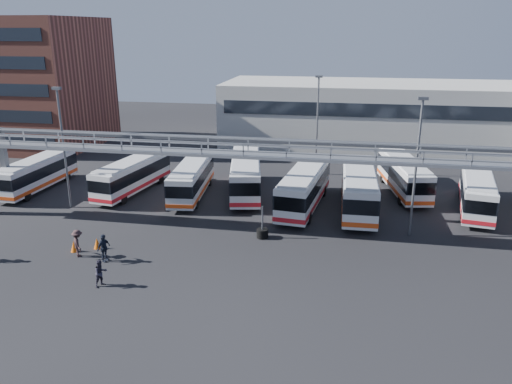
% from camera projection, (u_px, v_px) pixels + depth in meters
% --- Properties ---
extents(ground, '(140.00, 140.00, 0.00)m').
position_uv_depth(ground, '(231.00, 263.00, 32.71)').
color(ground, black).
rests_on(ground, ground).
extents(gantry, '(51.40, 5.15, 7.10)m').
position_uv_depth(gantry, '(248.00, 160.00, 36.47)').
color(gantry, gray).
rests_on(gantry, ground).
extents(apartment_building, '(18.00, 15.00, 16.00)m').
position_uv_depth(apartment_building, '(25.00, 83.00, 64.03)').
color(apartment_building, brown).
rests_on(apartment_building, ground).
extents(warehouse, '(42.00, 14.00, 8.00)m').
position_uv_depth(warehouse, '(386.00, 114.00, 64.92)').
color(warehouse, '#9E9E99').
rests_on(warehouse, ground).
extents(light_pole_left, '(0.70, 0.35, 10.21)m').
position_uv_depth(light_pole_left, '(63.00, 142.00, 41.12)').
color(light_pole_left, '#4C4F54').
rests_on(light_pole_left, ground).
extents(light_pole_mid, '(0.70, 0.35, 10.21)m').
position_uv_depth(light_pole_mid, '(417.00, 160.00, 35.41)').
color(light_pole_mid, '#4C4F54').
rests_on(light_pole_mid, ground).
extents(light_pole_back, '(0.70, 0.35, 10.21)m').
position_uv_depth(light_pole_back, '(317.00, 120.00, 50.79)').
color(light_pole_back, '#4C4F54').
rests_on(light_pole_back, ground).
extents(bus_0, '(2.63, 10.06, 3.03)m').
position_uv_depth(bus_0, '(37.00, 173.00, 47.07)').
color(bus_0, silver).
rests_on(bus_0, ground).
extents(bus_2, '(3.90, 10.43, 3.09)m').
position_uv_depth(bus_2, '(132.00, 175.00, 46.36)').
color(bus_2, silver).
rests_on(bus_2, ground).
extents(bus_3, '(3.30, 10.32, 3.08)m').
position_uv_depth(bus_3, '(192.00, 178.00, 45.28)').
color(bus_3, silver).
rests_on(bus_3, ground).
extents(bus_4, '(4.66, 11.52, 3.41)m').
position_uv_depth(bus_4, '(246.00, 174.00, 45.89)').
color(bus_4, silver).
rests_on(bus_4, ground).
extents(bus_5, '(3.85, 11.32, 3.37)m').
position_uv_depth(bus_5, '(304.00, 187.00, 42.25)').
color(bus_5, silver).
rests_on(bus_5, ground).
extents(bus_6, '(2.86, 11.64, 3.53)m').
position_uv_depth(bus_6, '(359.00, 188.00, 41.69)').
color(bus_6, silver).
rests_on(bus_6, ground).
extents(bus_7, '(4.23, 10.83, 3.21)m').
position_uv_depth(bus_7, '(404.00, 175.00, 46.12)').
color(bus_7, silver).
rests_on(bus_7, ground).
extents(bus_8, '(4.12, 10.58, 3.13)m').
position_uv_depth(bus_8, '(477.00, 191.00, 41.57)').
color(bus_8, silver).
rests_on(bus_8, ground).
extents(pedestrian_b, '(0.97, 1.03, 1.68)m').
position_uv_depth(pedestrian_b, '(101.00, 273.00, 29.58)').
color(pedestrian_b, '#262331').
rests_on(pedestrian_b, ground).
extents(pedestrian_c, '(1.31, 1.40, 1.89)m').
position_uv_depth(pedestrian_c, '(78.00, 243.00, 33.41)').
color(pedestrian_c, '#322123').
rests_on(pedestrian_c, ground).
extents(pedestrian_d, '(0.77, 1.20, 1.90)m').
position_uv_depth(pedestrian_d, '(104.00, 248.00, 32.70)').
color(pedestrian_d, black).
rests_on(pedestrian_d, ground).
extents(cone_left, '(0.60, 0.60, 0.77)m').
position_uv_depth(cone_left, '(74.00, 246.00, 34.29)').
color(cone_left, '#DC5A0C').
rests_on(cone_left, ground).
extents(cone_right, '(0.52, 0.52, 0.78)m').
position_uv_depth(cone_right, '(97.00, 243.00, 34.77)').
color(cone_right, '#DC5A0C').
rests_on(cone_right, ground).
extents(tire_stack, '(0.86, 0.86, 2.46)m').
position_uv_depth(tire_stack, '(262.00, 232.00, 36.56)').
color(tire_stack, black).
rests_on(tire_stack, ground).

